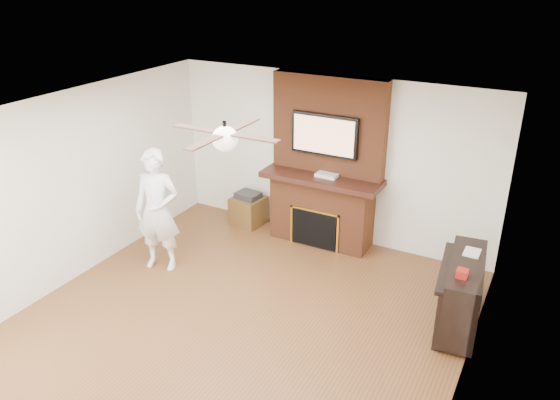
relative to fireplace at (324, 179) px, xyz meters
The scene contains 12 objects.
room_shell 2.56m from the fireplace, 90.00° to the right, with size 5.36×5.86×2.86m.
fireplace is the anchor object (origin of this frame).
tv 0.69m from the fireplace, 90.00° to the right, with size 1.00×0.08×0.60m.
ceiling_fan 2.88m from the fireplace, 90.00° to the right, with size 1.21×1.21×0.31m.
person 2.44m from the fireplace, 132.57° to the right, with size 0.63×0.42×1.72m, color white.
side_table 1.48m from the fireplace, behind, with size 0.53×0.53×0.54m.
piano 2.65m from the fireplace, 27.80° to the right, with size 0.61×1.32×0.93m.
cable_box 0.17m from the fireplace, 50.39° to the right, with size 0.31×0.18×0.04m, color silver.
candle_orange 1.00m from the fireplace, 129.88° to the right, with size 0.07×0.07×0.11m, color red.
candle_green 0.98m from the fireplace, 92.63° to the right, with size 0.07×0.07×0.09m, color #4B7E32.
candle_cream 0.95m from the fireplace, 64.54° to the right, with size 0.08×0.08×0.12m, color #F0E7BF.
candle_blue 1.01m from the fireplace, 34.22° to the right, with size 0.06×0.06×0.09m, color teal.
Camera 1 is at (2.94, -4.34, 3.96)m, focal length 35.00 mm.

